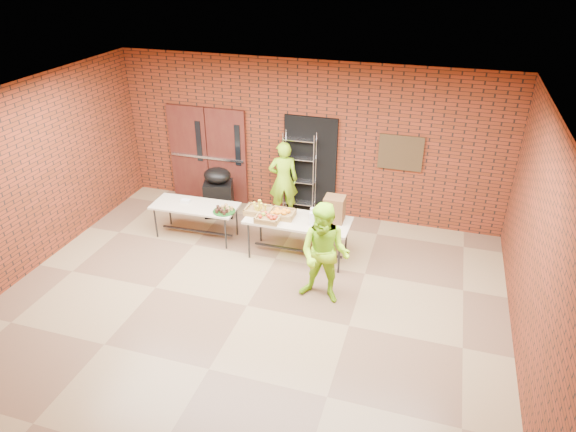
# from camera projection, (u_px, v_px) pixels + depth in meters

# --- Properties ---
(room) EXTENTS (8.08, 7.08, 3.28)m
(room) POSITION_uv_depth(u_px,v_px,m) (243.00, 218.00, 7.45)
(room) COLOR brown
(room) RESTS_ON ground
(double_doors) EXTENTS (1.78, 0.12, 2.10)m
(double_doors) POSITION_uv_depth(u_px,v_px,m) (208.00, 154.00, 11.17)
(double_doors) COLOR #4A1F15
(double_doors) RESTS_ON room
(dark_doorway) EXTENTS (1.10, 0.06, 2.10)m
(dark_doorway) POSITION_uv_depth(u_px,v_px,m) (310.00, 166.00, 10.60)
(dark_doorway) COLOR black
(dark_doorway) RESTS_ON room
(bronze_plaque) EXTENTS (0.85, 0.04, 0.70)m
(bronze_plaque) POSITION_uv_depth(u_px,v_px,m) (401.00, 153.00, 9.89)
(bronze_plaque) COLOR #3B2A17
(bronze_plaque) RESTS_ON room
(wire_rack) EXTENTS (0.67, 0.24, 1.80)m
(wire_rack) POSITION_uv_depth(u_px,v_px,m) (299.00, 174.00, 10.60)
(wire_rack) COLOR #A8A9AF
(wire_rack) RESTS_ON room
(table_left) EXTENTS (1.68, 0.74, 0.68)m
(table_left) POSITION_uv_depth(u_px,v_px,m) (195.00, 208.00, 9.87)
(table_left) COLOR tan
(table_left) RESTS_ON room
(table_right) EXTENTS (1.88, 0.79, 0.77)m
(table_right) POSITION_uv_depth(u_px,v_px,m) (298.00, 222.00, 9.17)
(table_right) COLOR tan
(table_right) RESTS_ON room
(basket_bananas) EXTENTS (0.47, 0.36, 0.15)m
(basket_bananas) POSITION_uv_depth(u_px,v_px,m) (258.00, 210.00, 9.32)
(basket_bananas) COLOR olive
(basket_bananas) RESTS_ON table_right
(basket_oranges) EXTENTS (0.46, 0.36, 0.14)m
(basket_oranges) POSITION_uv_depth(u_px,v_px,m) (282.00, 214.00, 9.20)
(basket_oranges) COLOR olive
(basket_oranges) RESTS_ON table_right
(basket_apples) EXTENTS (0.42, 0.33, 0.13)m
(basket_apples) POSITION_uv_depth(u_px,v_px,m) (268.00, 218.00, 9.06)
(basket_apples) COLOR olive
(basket_apples) RESTS_ON table_right
(muffin_tray) EXTENTS (0.42, 0.42, 0.11)m
(muffin_tray) POSITION_uv_depth(u_px,v_px,m) (224.00, 209.00, 9.57)
(muffin_tray) COLOR #124513
(muffin_tray) RESTS_ON table_left
(napkin_box) EXTENTS (0.17, 0.12, 0.06)m
(napkin_box) POSITION_uv_depth(u_px,v_px,m) (186.00, 201.00, 9.93)
(napkin_box) COLOR silver
(napkin_box) RESTS_ON table_left
(coffee_dispenser) EXTENTS (0.35, 0.31, 0.46)m
(coffee_dispenser) POSITION_uv_depth(u_px,v_px,m) (334.00, 209.00, 8.99)
(coffee_dispenser) COLOR brown
(coffee_dispenser) RESTS_ON table_right
(cup_stack_front) EXTENTS (0.09, 0.09, 0.26)m
(cup_stack_front) POSITION_uv_depth(u_px,v_px,m) (312.00, 219.00, 8.88)
(cup_stack_front) COLOR silver
(cup_stack_front) RESTS_ON table_right
(cup_stack_mid) EXTENTS (0.07, 0.07, 0.21)m
(cup_stack_mid) POSITION_uv_depth(u_px,v_px,m) (320.00, 223.00, 8.80)
(cup_stack_mid) COLOR silver
(cup_stack_mid) RESTS_ON table_right
(cup_stack_back) EXTENTS (0.08, 0.08, 0.23)m
(cup_stack_back) POSITION_uv_depth(u_px,v_px,m) (312.00, 214.00, 9.09)
(cup_stack_back) COLOR silver
(cup_stack_back) RESTS_ON table_right
(covered_grill) EXTENTS (0.70, 0.64, 1.06)m
(covered_grill) POSITION_uv_depth(u_px,v_px,m) (218.00, 192.00, 10.72)
(covered_grill) COLOR black
(covered_grill) RESTS_ON room
(volunteer_woman) EXTENTS (0.70, 0.59, 1.65)m
(volunteer_woman) POSITION_uv_depth(u_px,v_px,m) (283.00, 180.00, 10.52)
(volunteer_woman) COLOR #97DF18
(volunteer_woman) RESTS_ON room
(volunteer_man) EXTENTS (0.89, 0.72, 1.70)m
(volunteer_man) POSITION_uv_depth(u_px,v_px,m) (325.00, 254.00, 7.98)
(volunteer_man) COLOR #97DF18
(volunteer_man) RESTS_ON room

